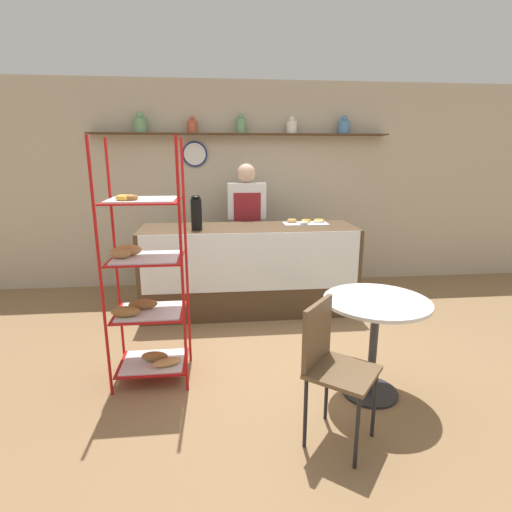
% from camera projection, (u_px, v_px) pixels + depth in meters
% --- Properties ---
extents(ground_plane, '(14.00, 14.00, 0.00)m').
position_uv_depth(ground_plane, '(261.00, 357.00, 3.58)').
color(ground_plane, olive).
extents(back_wall, '(10.00, 0.30, 2.70)m').
position_uv_depth(back_wall, '(242.00, 185.00, 5.41)').
color(back_wall, beige).
rests_on(back_wall, ground_plane).
extents(display_counter, '(2.40, 0.75, 0.98)m').
position_uv_depth(display_counter, '(249.00, 269.00, 4.58)').
color(display_counter, '#4C3823').
rests_on(display_counter, ground_plane).
extents(pastry_rack, '(0.59, 0.48, 1.89)m').
position_uv_depth(pastry_rack, '(145.00, 286.00, 3.07)').
color(pastry_rack, '#B71414').
rests_on(pastry_rack, ground_plane).
extents(person_worker, '(0.48, 0.24, 1.66)m').
position_uv_depth(person_worker, '(247.00, 224.00, 5.10)').
color(person_worker, '#282833').
rests_on(person_worker, ground_plane).
extents(cafe_table, '(0.76, 0.76, 0.75)m').
position_uv_depth(cafe_table, '(375.00, 323.00, 2.90)').
color(cafe_table, '#262628').
rests_on(cafe_table, ground_plane).
extents(cafe_chair, '(0.53, 0.53, 0.90)m').
position_uv_depth(cafe_chair, '(330.00, 358.00, 2.44)').
color(cafe_chair, black).
rests_on(cafe_chair, ground_plane).
extents(coffee_carafe, '(0.12, 0.12, 0.37)m').
position_uv_depth(coffee_carafe, '(196.00, 213.00, 4.23)').
color(coffee_carafe, black).
rests_on(coffee_carafe, display_counter).
extents(donut_tray_counter, '(0.51, 0.26, 0.05)m').
position_uv_depth(donut_tray_counter, '(307.00, 222.00, 4.65)').
color(donut_tray_counter, silver).
rests_on(donut_tray_counter, display_counter).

